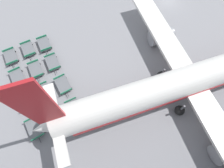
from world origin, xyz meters
TOP-DOWN VIEW (x-y plane):
  - ground_plane at (0.00, 0.00)m, footprint 500.00×500.00m
  - airplane at (16.85, -4.65)m, footprint 33.46×42.48m
  - baggage_dolly_row_near_col_a at (4.24, -28.34)m, footprint 3.52×2.15m
  - baggage_dolly_row_near_col_b at (8.16, -27.64)m, footprint 3.52×2.25m
  - baggage_dolly_row_near_col_c at (12.04, -27.00)m, footprint 3.52×2.17m
  - baggage_dolly_row_near_col_d at (16.15, -26.16)m, footprint 3.53×2.29m
  - baggage_dolly_row_mid_a_col_a at (3.64, -25.67)m, footprint 3.51×2.13m
  - baggage_dolly_row_mid_a_col_b at (7.66, -25.00)m, footprint 3.51×2.12m
  - baggage_dolly_row_mid_a_col_c at (11.64, -24.35)m, footprint 3.51×2.12m
  - baggage_dolly_row_mid_a_col_d at (15.75, -23.47)m, footprint 3.52×2.19m
  - baggage_dolly_row_mid_b_col_a at (3.37, -23.13)m, footprint 3.51×2.08m
  - baggage_dolly_row_mid_b_col_b at (7.18, -22.45)m, footprint 3.51×2.09m
  - baggage_dolly_row_mid_b_col_c at (11.28, -21.65)m, footprint 3.52×2.23m
  - baggage_dolly_row_mid_b_col_d at (15.23, -20.93)m, footprint 3.51×2.11m

SIDE VIEW (x-z plane):
  - ground_plane at x=0.00m, z-range 0.00..0.00m
  - baggage_dolly_row_near_col_a at x=4.24m, z-range 0.02..0.94m
  - baggage_dolly_row_near_col_b at x=8.16m, z-range 0.02..0.94m
  - baggage_dolly_row_near_col_c at x=12.04m, z-range 0.02..0.94m
  - baggage_dolly_row_near_col_d at x=16.15m, z-range 0.02..0.94m
  - baggage_dolly_row_mid_a_col_a at x=3.64m, z-range 0.02..0.94m
  - baggage_dolly_row_mid_a_col_b at x=7.66m, z-range 0.02..0.94m
  - baggage_dolly_row_mid_a_col_c at x=11.64m, z-range 0.02..0.94m
  - baggage_dolly_row_mid_a_col_d at x=15.75m, z-range 0.02..0.94m
  - baggage_dolly_row_mid_b_col_a at x=3.37m, z-range 0.02..0.94m
  - baggage_dolly_row_mid_b_col_b at x=7.18m, z-range 0.02..0.94m
  - baggage_dolly_row_mid_b_col_c at x=11.28m, z-range 0.02..0.94m
  - baggage_dolly_row_mid_b_col_d at x=15.23m, z-range 0.02..0.94m
  - airplane at x=16.85m, z-range -3.49..9.77m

